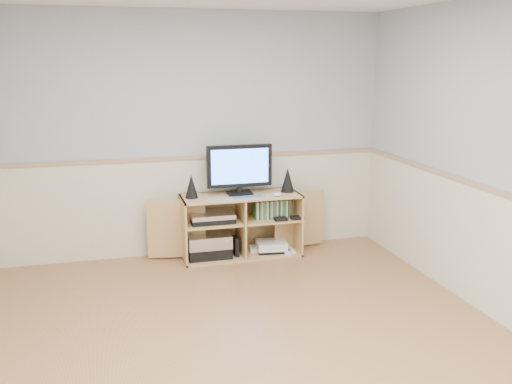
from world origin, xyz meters
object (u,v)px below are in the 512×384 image
monitor (239,168)px  game_consoles (270,247)px  media_cabinet (240,223)px  keyboard (249,197)px

monitor → game_consoles: size_ratio=1.49×
media_cabinet → keyboard: keyboard is taller
media_cabinet → monitor: size_ratio=2.83×
game_consoles → monitor: bearing=169.1°
monitor → keyboard: 0.34m
media_cabinet → game_consoles: bearing=-12.1°
media_cabinet → monitor: (0.00, -0.01, 0.60)m
media_cabinet → game_consoles: size_ratio=4.20×
keyboard → game_consoles: 0.65m
media_cabinet → monitor: bearing=-90.0°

